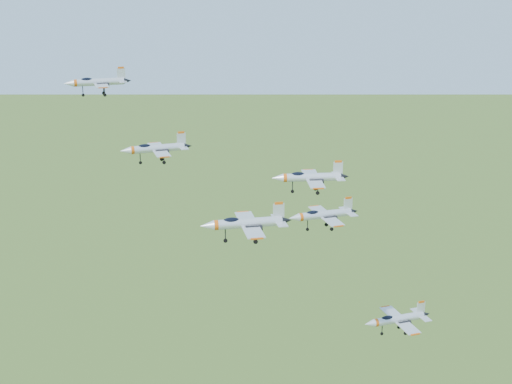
{
  "coord_description": "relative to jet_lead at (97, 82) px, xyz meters",
  "views": [
    {
      "loc": [
        -4.74,
        -106.46,
        175.51
      ],
      "look_at": [
        4.46,
        -0.61,
        141.34
      ],
      "focal_mm": 50.0,
      "sensor_mm": 36.0,
      "label": 1
    }
  ],
  "objects": [
    {
      "name": "jet_right_high",
      "position": [
        22.46,
        -31.51,
        -14.17
      ],
      "size": [
        12.56,
        10.44,
        3.36
      ],
      "rotation": [
        0.0,
        0.0,
        0.11
      ],
      "color": "silver"
    },
    {
      "name": "jet_lead",
      "position": [
        0.0,
        0.0,
        0.0
      ],
      "size": [
        11.12,
        9.37,
        2.99
      ],
      "rotation": [
        0.0,
        0.0,
        0.21
      ],
      "color": "silver"
    },
    {
      "name": "jet_right_low",
      "position": [
        34.83,
        -21.39,
        -16.96
      ],
      "size": [
        11.16,
        9.42,
        3.01
      ],
      "rotation": [
        0.0,
        0.0,
        0.22
      ],
      "color": "silver"
    },
    {
      "name": "jet_left_high",
      "position": [
        9.81,
        -10.66,
        -8.92
      ],
      "size": [
        11.41,
        9.63,
        3.07
      ],
      "rotation": [
        0.0,
        0.0,
        0.22
      ],
      "color": "silver"
    },
    {
      "name": "jet_left_low",
      "position": [
        35.58,
        -3.94,
        -16.32
      ],
      "size": [
        13.55,
        11.11,
        3.64
      ],
      "rotation": [
        0.0,
        0.0,
        -0.0
      ],
      "color": "silver"
    },
    {
      "name": "jet_trail",
      "position": [
        47.48,
        -20.63,
        -35.37
      ],
      "size": [
        11.71,
        9.89,
        3.16
      ],
      "rotation": [
        0.0,
        0.0,
        0.23
      ],
      "color": "silver"
    }
  ]
}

